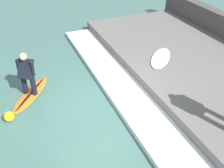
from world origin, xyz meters
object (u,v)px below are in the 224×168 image
object	(u,v)px
surfer_riding	(26,72)
surfboard_spare	(161,58)
marker_buoy	(9,116)
surfboard_riding	(31,94)

from	to	relation	value
surfer_riding	surfboard_spare	distance (m)	4.46
surfer_riding	surfboard_spare	world-z (taller)	surfer_riding
surfer_riding	marker_buoy	xyz separation A→B (m)	(-0.69, -0.98, -0.67)
surfboard_riding	surfer_riding	distance (m)	0.79
surfboard_riding	marker_buoy	size ratio (longest dim) A/B	6.55
surfboard_spare	marker_buoy	world-z (taller)	surfboard_spare
surfer_riding	surfboard_spare	xyz separation A→B (m)	(4.45, -0.16, -0.35)
marker_buoy	surfer_riding	bearing A→B (deg)	54.79
surfboard_riding	surfboard_spare	bearing A→B (deg)	-2.11
marker_buoy	surfboard_riding	bearing A→B (deg)	54.79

